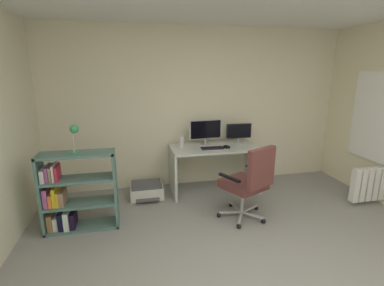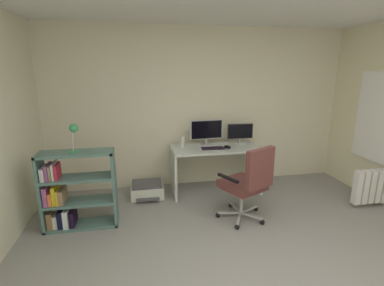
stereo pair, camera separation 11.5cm
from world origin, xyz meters
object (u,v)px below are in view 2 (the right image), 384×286
(office_chair, at_px, (248,181))
(bookshelf, at_px, (71,194))
(desk, at_px, (215,159))
(computer_mouse, at_px, (227,147))
(monitor_main, at_px, (206,130))
(radiator, at_px, (380,186))
(monitor_secondary, at_px, (240,132))
(desktop_speaker, at_px, (182,142))
(desk_lamp, at_px, (74,132))
(keyboard, at_px, (213,148))
(printer, at_px, (147,189))

(office_chair, bearing_deg, bookshelf, 172.92)
(desk, bearing_deg, computer_mouse, -40.17)
(monitor_main, relative_size, bookshelf, 0.55)
(desk, height_order, computer_mouse, computer_mouse)
(radiator, bearing_deg, monitor_secondary, 148.04)
(bookshelf, bearing_deg, computer_mouse, 15.63)
(monitor_secondary, distance_m, desktop_speaker, 0.95)
(desktop_speaker, distance_m, desk_lamp, 1.65)
(keyboard, height_order, printer, keyboard)
(computer_mouse, xyz_separation_m, printer, (-1.22, 0.13, -0.65))
(keyboard, bearing_deg, bookshelf, -160.71)
(keyboard, distance_m, office_chair, 0.92)
(printer, bearing_deg, keyboard, -7.02)
(office_chair, height_order, printer, office_chair)
(desktop_speaker, xyz_separation_m, bookshelf, (-1.49, -0.81, -0.38))
(monitor_secondary, bearing_deg, desk_lamp, -159.84)
(monitor_main, xyz_separation_m, radiator, (2.28, -1.07, -0.66))
(monitor_secondary, distance_m, office_chair, 1.21)
(desktop_speaker, xyz_separation_m, printer, (-0.57, -0.08, -0.72))
(radiator, bearing_deg, bookshelf, 177.02)
(monitor_main, relative_size, monitor_secondary, 1.29)
(desk, distance_m, office_chair, 1.00)
(monitor_main, height_order, printer, monitor_main)
(keyboard, bearing_deg, radiator, -18.56)
(desk, height_order, monitor_secondary, monitor_secondary)
(bookshelf, xyz_separation_m, radiator, (4.15, -0.22, -0.13))
(desk, bearing_deg, desktop_speaker, 171.01)
(bookshelf, bearing_deg, desk, 20.05)
(desktop_speaker, relative_size, bookshelf, 0.18)
(monitor_main, bearing_deg, keyboard, -79.88)
(monitor_secondary, bearing_deg, printer, -175.33)
(keyboard, distance_m, printer, 1.19)
(desktop_speaker, relative_size, desk_lamp, 0.51)
(monitor_secondary, height_order, bookshelf, monitor_secondary)
(monitor_main, relative_size, keyboard, 1.55)
(bookshelf, relative_size, radiator, 1.16)
(desk_lamp, distance_m, printer, 1.55)
(desktop_speaker, height_order, printer, desktop_speaker)
(desk, relative_size, radiator, 1.65)
(monitor_secondary, distance_m, computer_mouse, 0.42)
(desk, xyz_separation_m, office_chair, (0.15, -0.99, 0.01))
(office_chair, height_order, bookshelf, office_chair)
(desk, distance_m, radiator, 2.37)
(keyboard, height_order, office_chair, office_chair)
(desktop_speaker, height_order, radiator, desktop_speaker)
(printer, bearing_deg, radiator, -16.34)
(desk, height_order, printer, desk)
(desk, distance_m, monitor_main, 0.47)
(radiator, bearing_deg, office_chair, -178.57)
(desktop_speaker, bearing_deg, printer, -172.36)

